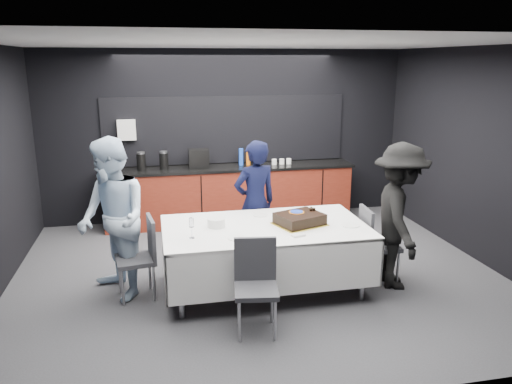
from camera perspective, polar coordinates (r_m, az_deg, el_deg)
The scene contains 18 objects.
ground at distance 6.37m, azimuth 0.19°, elevation -9.40°, with size 6.00×6.00×0.00m, color #3E3E43.
room_shell at distance 5.86m, azimuth 0.20°, elevation 7.43°, with size 6.04×5.04×2.82m.
kitchenette at distance 8.25m, azimuth -3.13°, elevation 0.25°, with size 4.10×0.64×2.05m.
party_table at distance 5.76m, azimuth 1.02°, elevation -5.18°, with size 2.32×1.32×0.78m.
cake_assembly at distance 5.76m, azimuth 5.00°, elevation -3.10°, with size 0.65×0.59×0.17m.
plate_stack at distance 5.68m, azimuth -4.57°, elevation -3.50°, with size 0.20×0.20×0.10m, color white.
loose_plate_near at distance 5.32m, azimuth -2.11°, elevation -5.28°, with size 0.21×0.21×0.01m, color white.
loose_plate_right_a at distance 5.99m, azimuth 6.96°, elevation -3.05°, with size 0.21×0.21×0.01m, color white.
loose_plate_right_b at distance 5.82m, azimuth 10.75°, elevation -3.74°, with size 0.20×0.20×0.01m, color white.
loose_plate_far at distance 6.09m, azimuth 0.50°, elevation -2.64°, with size 0.18×0.18×0.01m, color white.
fork_pile at distance 5.40m, azimuth 4.82°, elevation -4.92°, with size 0.14×0.09×0.02m, color white.
champagne_flute at distance 5.32m, azimuth -7.39°, elevation -3.63°, with size 0.06×0.06×0.22m.
chair_left at distance 5.76m, azimuth -12.87°, elevation -6.70°, with size 0.47×0.47×0.92m.
chair_right at distance 6.16m, azimuth 13.34°, elevation -5.30°, with size 0.45×0.45×0.92m.
chair_near at distance 4.97m, azimuth -0.03°, elevation -9.89°, with size 0.48×0.48×0.92m.
person_center at distance 6.47m, azimuth -0.11°, elevation -1.26°, with size 0.60×0.39×1.64m, color black.
person_left at distance 5.73m, azimuth -16.07°, elevation -3.05°, with size 0.89×0.69×1.82m, color silver.
person_right at distance 6.03m, azimuth 16.05°, elevation -2.67°, with size 1.11×0.64×1.72m, color black.
Camera 1 is at (-1.21, -5.68, 2.61)m, focal length 35.00 mm.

